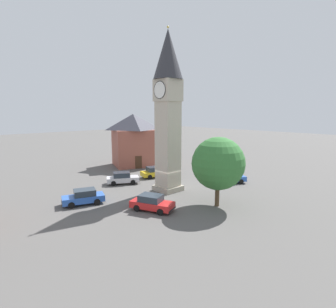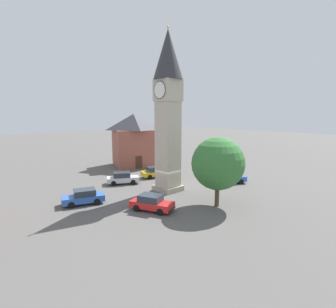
% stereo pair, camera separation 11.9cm
% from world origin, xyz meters
% --- Properties ---
extents(ground_plane, '(200.00, 200.00, 0.00)m').
position_xyz_m(ground_plane, '(0.00, 0.00, 0.00)').
color(ground_plane, '#565451').
extents(clock_tower, '(3.35, 3.35, 18.59)m').
position_xyz_m(clock_tower, '(0.00, 0.00, 10.84)').
color(clock_tower, '#A59C89').
rests_on(clock_tower, ground).
extents(car_blue_kerb, '(2.96, 4.45, 1.53)m').
position_xyz_m(car_blue_kerb, '(-2.36, -9.58, 0.76)').
color(car_blue_kerb, '#2D5BB7').
rests_on(car_blue_kerb, ground).
extents(car_silver_kerb, '(4.46, 3.19, 1.53)m').
position_xyz_m(car_silver_kerb, '(3.76, -5.65, 0.76)').
color(car_silver_kerb, red).
rests_on(car_silver_kerb, ground).
extents(car_red_corner, '(3.51, 4.42, 1.53)m').
position_xyz_m(car_red_corner, '(-6.21, -2.31, 0.76)').
color(car_red_corner, silver).
rests_on(car_red_corner, ground).
extents(car_white_side, '(3.51, 4.42, 1.53)m').
position_xyz_m(car_white_side, '(3.16, 8.15, 0.76)').
color(car_white_side, '#2D5BB7').
rests_on(car_white_side, ground).
extents(car_black_far, '(2.82, 4.44, 1.53)m').
position_xyz_m(car_black_far, '(-6.00, 3.13, 0.76)').
color(car_black_far, gold).
rests_on(car_black_far, ground).
extents(pedestrian, '(0.45, 0.40, 1.69)m').
position_xyz_m(pedestrian, '(-0.74, 11.85, 1.01)').
color(pedestrian, black).
rests_on(pedestrian, ground).
extents(tree, '(5.22, 5.22, 6.94)m').
position_xyz_m(tree, '(7.26, -0.10, 4.32)').
color(tree, brown).
rests_on(tree, ground).
extents(building_shop_left, '(8.35, 8.71, 8.92)m').
position_xyz_m(building_shop_left, '(-15.00, 5.96, 4.55)').
color(building_shop_left, '#995142').
rests_on(building_shop_left, ground).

